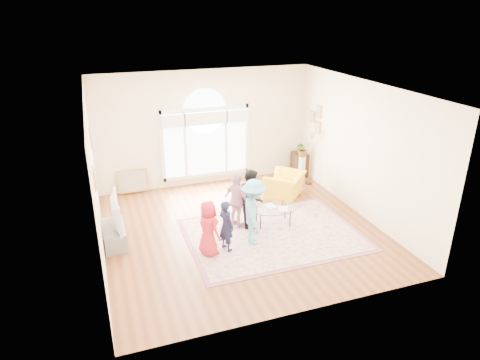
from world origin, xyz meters
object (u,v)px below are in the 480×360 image
object	(u,v)px
armchair	(285,185)
coffee_table	(273,209)
tv_console	(115,235)
area_rug	(273,234)
television	(112,212)

from	to	relation	value
armchair	coffee_table	bearing A→B (deg)	9.66
tv_console	coffee_table	bearing A→B (deg)	-5.15
armchair	area_rug	bearing A→B (deg)	12.20
area_rug	armchair	distance (m)	2.13
coffee_table	area_rug	bearing A→B (deg)	-105.10
television	armchair	size ratio (longest dim) A/B	1.13
tv_console	television	xyz separation A→B (m)	(0.01, 0.00, 0.54)
area_rug	tv_console	world-z (taller)	tv_console
television	coffee_table	bearing A→B (deg)	-5.16
television	armchair	bearing A→B (deg)	12.99
television	coffee_table	size ratio (longest dim) A/B	0.96
television	coffee_table	xyz separation A→B (m)	(3.53, -0.32, -0.35)
coffee_table	armchair	xyz separation A→B (m)	(0.92, 1.34, -0.07)
television	tv_console	bearing A→B (deg)	180.00
tv_console	coffee_table	xyz separation A→B (m)	(3.53, -0.32, 0.19)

